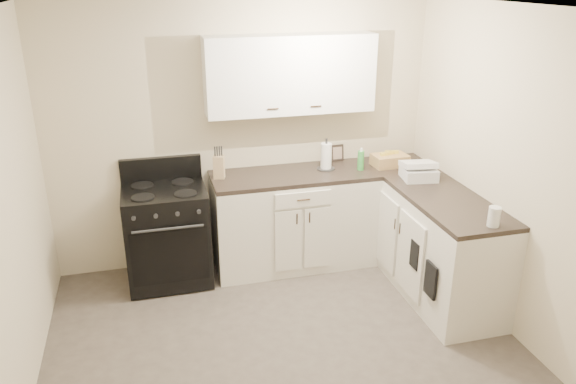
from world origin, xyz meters
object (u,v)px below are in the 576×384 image
object	(u,v)px
stove	(167,235)
countertop_grill	(419,173)
paper_towel	(326,156)
knife_block	(219,167)
wicker_basket	(390,160)

from	to	relation	value
stove	countertop_grill	distance (m)	2.36
paper_towel	countertop_grill	world-z (taller)	paper_towel
paper_towel	countertop_grill	distance (m)	0.88
stove	knife_block	bearing A→B (deg)	8.98
knife_block	paper_towel	bearing A→B (deg)	16.42
stove	wicker_basket	world-z (taller)	wicker_basket
knife_block	stove	bearing A→B (deg)	-153.99
stove	wicker_basket	size ratio (longest dim) A/B	2.68
wicker_basket	countertop_grill	distance (m)	0.42
knife_block	wicker_basket	size ratio (longest dim) A/B	0.64
paper_towel	wicker_basket	size ratio (longest dim) A/B	0.76
knife_block	countertop_grill	bearing A→B (deg)	1.55
paper_towel	wicker_basket	xyz separation A→B (m)	(0.63, -0.06, -0.07)
stove	wicker_basket	xyz separation A→B (m)	(2.17, 0.01, 0.54)
paper_towel	countertop_grill	xyz separation A→B (m)	(0.73, -0.47, -0.07)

